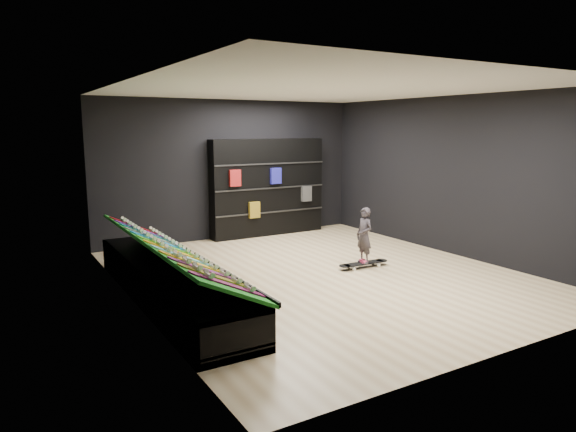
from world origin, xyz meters
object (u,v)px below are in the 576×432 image
display_rack (169,283)px  floor_skateboard (363,265)px  child (364,246)px  back_shelving (268,187)px

display_rack → floor_skateboard: 3.45m
display_rack → child: bearing=-0.4°
back_shelving → floor_skateboard: 3.50m
back_shelving → child: back_shelving is taller
floor_skateboard → child: (0.00, 0.00, 0.33)m
display_rack → back_shelving: back_shelving is taller
floor_skateboard → child: child is taller
display_rack → floor_skateboard: (3.44, -0.02, -0.20)m
display_rack → back_shelving: size_ratio=1.67×
floor_skateboard → child: size_ratio=1.69×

